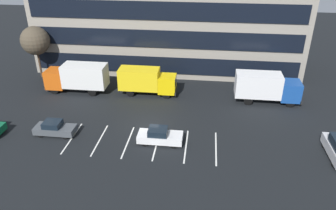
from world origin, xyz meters
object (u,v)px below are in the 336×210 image
Objects in this scene: box_truck_blue at (266,86)px; bare_tree at (35,41)px; box_truck_yellow_all at (146,80)px; sedan_white at (160,136)px; sedan_charcoal at (55,128)px; box_truck_orange at (78,77)px.

bare_tree is (-29.76, 3.98, 3.20)m from box_truck_blue.
box_truck_yellow_all is 1.67× the size of sedan_white.
box_truck_blue is at bearing -7.62° from bare_tree.
sedan_white is 0.60× the size of bare_tree.
box_truck_blue is 1.89× the size of sedan_charcoal.
sedan_charcoal is at bearing -125.85° from box_truck_yellow_all.
bare_tree is at bearing 172.38° from box_truck_blue.
box_truck_orange is at bearing 179.76° from box_truck_blue.
box_truck_orange is at bearing 139.33° from sedan_white.
sedan_white is (11.75, -10.10, -1.30)m from box_truck_orange.
box_truck_blue is 23.80m from sedan_charcoal.
bare_tree is at bearing 150.61° from box_truck_orange.
box_truck_blue is 15.00m from sedan_white.
bare_tree is (-6.90, 3.89, 3.15)m from box_truck_orange.
sedan_charcoal is at bearing -82.95° from box_truck_orange.
box_truck_blue is 0.98× the size of box_truck_orange.
box_truck_blue is 22.86m from box_truck_orange.
sedan_white is at bearing -36.86° from bare_tree.
box_truck_blue reaches higher than sedan_white.
box_truck_blue is at bearing 24.40° from sedan_charcoal.
box_truck_blue is at bearing 42.00° from sedan_white.
bare_tree reaches higher than box_truck_blue.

